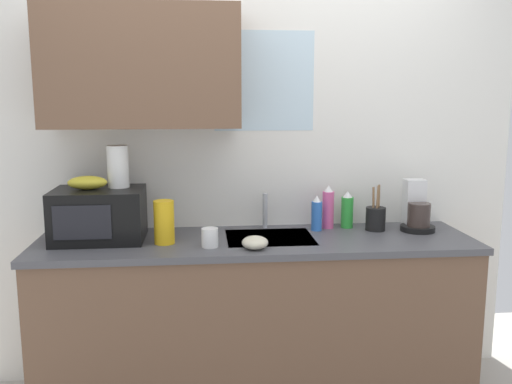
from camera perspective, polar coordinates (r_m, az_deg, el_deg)
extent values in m
cube|color=white|center=(3.22, -0.61, 2.82)|extent=(3.07, 0.10, 2.50)
cube|color=brown|center=(2.99, -11.67, 12.45)|extent=(1.01, 0.32, 0.62)
cube|color=silver|center=(3.16, 0.82, 11.31)|extent=(0.56, 0.02, 0.55)
cube|color=brown|center=(3.09, 0.00, -13.21)|extent=(2.27, 0.60, 0.86)
cube|color=#4C4C51|center=(2.95, 0.00, -5.13)|extent=(2.30, 0.63, 0.03)
cube|color=#9EA0A5|center=(2.99, 1.41, -5.97)|extent=(0.46, 0.38, 0.14)
cylinder|color=#B2B5BA|center=(3.16, 0.93, -1.92)|extent=(0.03, 0.03, 0.20)
cube|color=black|center=(2.99, -15.82, -2.27)|extent=(0.46, 0.34, 0.27)
cube|color=black|center=(2.84, -17.42, -3.01)|extent=(0.28, 0.01, 0.17)
ellipsoid|color=gold|center=(2.97, -16.92, 0.93)|extent=(0.20, 0.11, 0.07)
cylinder|color=white|center=(2.99, -13.98, 2.55)|extent=(0.11, 0.11, 0.22)
cylinder|color=black|center=(3.23, 16.25, -3.59)|extent=(0.19, 0.19, 0.03)
cylinder|color=#3F332D|center=(3.21, 16.38, -2.24)|extent=(0.12, 0.12, 0.13)
cube|color=silver|center=(3.27, 15.91, -1.01)|extent=(0.11, 0.09, 0.26)
cylinder|color=blue|center=(3.12, 6.24, -2.47)|extent=(0.06, 0.06, 0.16)
cone|color=white|center=(3.10, 6.27, -0.68)|extent=(0.04, 0.04, 0.04)
cylinder|color=#E55999|center=(3.18, 7.41, -1.83)|extent=(0.07, 0.07, 0.21)
cone|color=white|center=(3.16, 7.46, 0.35)|extent=(0.05, 0.05, 0.04)
cylinder|color=green|center=(3.21, 9.33, -2.08)|extent=(0.07, 0.07, 0.18)
cone|color=white|center=(3.19, 9.39, -0.23)|extent=(0.05, 0.05, 0.04)
cylinder|color=gold|center=(2.86, -9.42, -3.07)|extent=(0.10, 0.10, 0.22)
cylinder|color=white|center=(2.78, -4.76, -4.69)|extent=(0.08, 0.08, 0.09)
cylinder|color=black|center=(3.18, 12.17, -2.71)|extent=(0.11, 0.11, 0.13)
cylinder|color=olive|center=(3.16, 11.96, -1.36)|extent=(0.01, 0.02, 0.21)
cylinder|color=olive|center=(3.18, 12.48, -1.21)|extent=(0.02, 0.03, 0.22)
cylinder|color=olive|center=(3.14, 12.34, -1.32)|extent=(0.02, 0.01, 0.22)
ellipsoid|color=beige|center=(2.74, -0.11, -5.21)|extent=(0.13, 0.13, 0.06)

